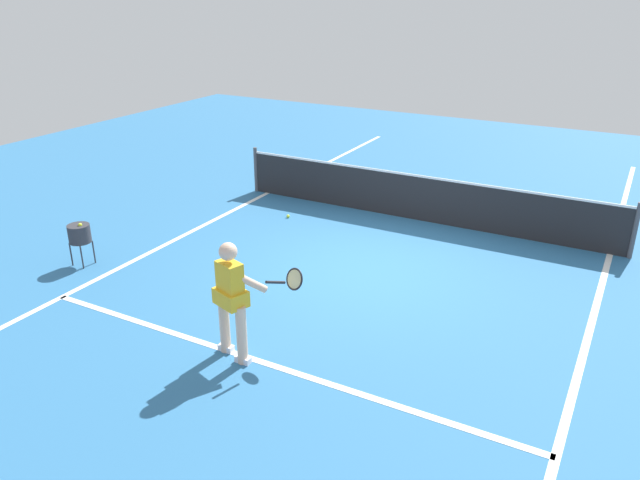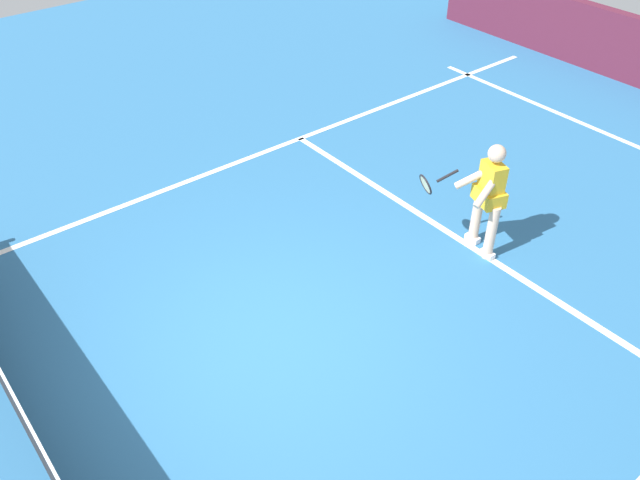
# 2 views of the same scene
# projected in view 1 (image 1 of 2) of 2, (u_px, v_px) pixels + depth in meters

# --- Properties ---
(ground_plane) EXTENTS (25.38, 25.38, 0.00)m
(ground_plane) POSITION_uv_depth(u_px,v_px,m) (363.00, 268.00, 10.12)
(ground_plane) COLOR teal
(service_line_marking) EXTENTS (7.05, 0.10, 0.01)m
(service_line_marking) POSITION_uv_depth(u_px,v_px,m) (259.00, 361.00, 7.62)
(service_line_marking) COLOR white
(service_line_marking) RESTS_ON ground
(sideline_left_marking) EXTENTS (0.10, 17.52, 0.01)m
(sideline_left_marking) POSITION_uv_depth(u_px,v_px,m) (195.00, 230.00, 11.67)
(sideline_left_marking) COLOR white
(sideline_left_marking) RESTS_ON ground
(sideline_right_marking) EXTENTS (0.10, 17.52, 0.01)m
(sideline_right_marking) POSITION_uv_depth(u_px,v_px,m) (593.00, 319.00, 8.56)
(sideline_right_marking) COLOR white
(sideline_right_marking) RESTS_ON ground
(court_net) EXTENTS (7.73, 0.08, 1.00)m
(court_net) POSITION_uv_depth(u_px,v_px,m) (419.00, 197.00, 12.00)
(court_net) COLOR #4C4C51
(court_net) RESTS_ON ground
(tennis_player) EXTENTS (0.97, 0.87, 1.55)m
(tennis_player) POSITION_uv_depth(u_px,v_px,m) (233.00, 296.00, 7.41)
(tennis_player) COLOR beige
(tennis_player) RESTS_ON ground
(tennis_ball_mid) EXTENTS (0.07, 0.07, 0.07)m
(tennis_ball_mid) POSITION_uv_depth(u_px,v_px,m) (288.00, 216.00, 12.27)
(tennis_ball_mid) COLOR #D1E533
(tennis_ball_mid) RESTS_ON ground
(ball_hopper) EXTENTS (0.36, 0.36, 0.74)m
(ball_hopper) POSITION_uv_depth(u_px,v_px,m) (79.00, 234.00, 10.05)
(ball_hopper) COLOR #333338
(ball_hopper) RESTS_ON ground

